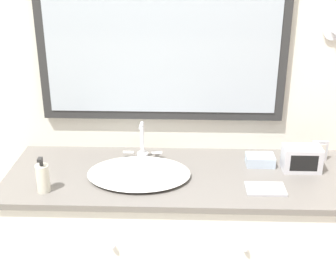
{
  "coord_description": "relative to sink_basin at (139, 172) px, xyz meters",
  "views": [
    {
      "loc": [
        0.01,
        -1.72,
        1.95
      ],
      "look_at": [
        -0.06,
        0.32,
        1.08
      ],
      "focal_mm": 50.0,
      "sensor_mm": 36.0,
      "label": 1
    }
  ],
  "objects": [
    {
      "name": "appliance_box",
      "position": [
        0.8,
        0.09,
        0.04
      ],
      "size": [
        0.19,
        0.11,
        0.12
      ],
      "color": "#BCBCC1",
      "rests_on": "vanity_counter"
    },
    {
      "name": "vanity_counter",
      "position": [
        0.2,
        0.02,
        -0.46
      ],
      "size": [
        1.71,
        0.62,
        0.88
      ],
      "color": "silver",
      "rests_on": "ground_plane"
    },
    {
      "name": "wall_back",
      "position": [
        0.2,
        0.36,
        0.38
      ],
      "size": [
        8.0,
        0.18,
        2.55
      ],
      "color": "silver",
      "rests_on": "ground_plane"
    },
    {
      "name": "hand_towel_near_sink",
      "position": [
        0.61,
        0.14,
        0.01
      ],
      "size": [
        0.14,
        0.1,
        0.05
      ],
      "color": "#A8B7C6",
      "rests_on": "vanity_counter"
    },
    {
      "name": "picture_frame",
      "position": [
        0.92,
        0.21,
        0.03
      ],
      "size": [
        0.08,
        0.01,
        0.11
      ],
      "color": "#B2B2B7",
      "rests_on": "vanity_counter"
    },
    {
      "name": "sink_basin",
      "position": [
        0.0,
        0.0,
        0.0
      ],
      "size": [
        0.5,
        0.43,
        0.21
      ],
      "color": "white",
      "rests_on": "vanity_counter"
    },
    {
      "name": "metal_tray",
      "position": [
        0.59,
        -0.12,
        -0.01
      ],
      "size": [
        0.18,
        0.12,
        0.01
      ],
      "color": "#ADADB2",
      "rests_on": "vanity_counter"
    },
    {
      "name": "soap_bottle",
      "position": [
        -0.42,
        -0.16,
        0.05
      ],
      "size": [
        0.06,
        0.06,
        0.17
      ],
      "color": "beige",
      "rests_on": "vanity_counter"
    }
  ]
}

